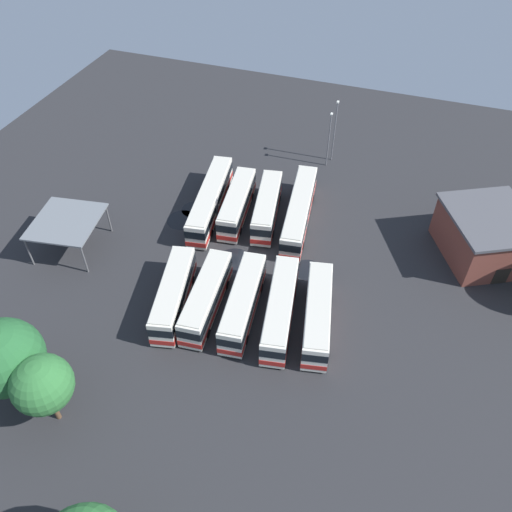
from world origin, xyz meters
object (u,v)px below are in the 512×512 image
at_px(bus_row1_slot2, 267,207).
at_px(lamp_post_near_entrance, 335,129).
at_px(bus_row0_slot3, 206,297).
at_px(maintenance_shelter, 66,222).
at_px(lamp_post_by_building, 329,138).
at_px(depot_building, 486,236).
at_px(tree_northeast, 42,385).
at_px(bus_row1_slot4, 210,200).
at_px(bus_row0_slot1, 280,309).
at_px(bus_row0_slot0, 317,314).
at_px(bus_row0_slot2, 243,302).
at_px(bus_row0_slot4, 174,294).
at_px(tree_west_edge, 4,358).
at_px(bus_row1_slot1, 299,211).
at_px(bus_row1_slot3, 237,203).

xyz_separation_m(bus_row1_slot2, lamp_post_near_entrance, (15.68, -4.63, 3.04)).
bearing_deg(bus_row0_slot3, maintenance_shelter, 78.92).
bearing_deg(lamp_post_by_building, depot_building, -119.44).
height_order(bus_row0_slot3, tree_northeast, tree_northeast).
bearing_deg(depot_building, bus_row1_slot4, 95.53).
relative_size(lamp_post_by_building, tree_northeast, 1.03).
bearing_deg(bus_row0_slot1, depot_building, -47.84).
height_order(bus_row0_slot0, bus_row0_slot3, same).
bearing_deg(depot_building, bus_row0_slot1, 132.16).
distance_m(bus_row0_slot0, lamp_post_by_building, 29.32).
bearing_deg(bus_row0_slot2, bus_row0_slot4, 100.61).
xyz_separation_m(bus_row0_slot1, bus_row0_slot2, (-0.40, 3.85, -0.00)).
bearing_deg(lamp_post_by_building, lamp_post_near_entrance, -12.91).
xyz_separation_m(bus_row0_slot1, bus_row0_slot3, (-1.02, 7.66, -0.00)).
height_order(bus_row1_slot4, tree_west_edge, tree_west_edge).
xyz_separation_m(bus_row0_slot1, lamp_post_by_building, (29.19, 2.16, 2.55)).
bearing_deg(bus_row0_slot3, tree_northeast, 154.47).
bearing_deg(tree_northeast, bus_row0_slot3, -25.53).
distance_m(bus_row1_slot4, maintenance_shelter, 17.29).
relative_size(bus_row0_slot0, bus_row1_slot1, 0.78).
distance_m(bus_row0_slot4, bus_row1_slot1, 19.37).
distance_m(lamp_post_by_building, tree_west_edge, 48.22).
relative_size(bus_row0_slot2, lamp_post_near_entrance, 1.29).
distance_m(bus_row0_slot0, tree_northeast, 25.84).
bearing_deg(bus_row0_slot0, bus_row1_slot4, 51.98).
relative_size(bus_row1_slot3, lamp_post_near_entrance, 1.27).
distance_m(bus_row0_slot1, bus_row1_slot4, 19.54).
xyz_separation_m(bus_row0_slot3, maintenance_shelter, (3.66, 18.71, 1.99)).
distance_m(depot_building, lamp_post_by_building, 24.39).
distance_m(lamp_post_near_entrance, tree_west_edge, 49.88).
bearing_deg(depot_building, bus_row1_slot1, 94.30).
xyz_separation_m(bus_row0_slot2, tree_west_edge, (-15.35, 15.78, 3.61)).
distance_m(bus_row0_slot3, bus_row1_slot4, 16.21).
height_order(bus_row0_slot1, bus_row1_slot1, same).
relative_size(bus_row0_slot1, bus_row1_slot3, 1.07).
relative_size(bus_row0_slot1, depot_building, 0.94).
bearing_deg(bus_row0_slot2, maintenance_shelter, 82.32).
height_order(bus_row1_slot3, bus_row1_slot4, same).
relative_size(maintenance_shelter, tree_west_edge, 0.97).
height_order(bus_row1_slot3, lamp_post_by_building, lamp_post_by_building).
height_order(bus_row1_slot1, lamp_post_near_entrance, lamp_post_near_entrance).
bearing_deg(tree_northeast, bus_row1_slot3, -9.13).
relative_size(bus_row0_slot0, bus_row1_slot4, 0.78).
bearing_deg(bus_row0_slot3, bus_row1_slot2, -4.40).
relative_size(depot_building, lamp_post_by_building, 1.63).
distance_m(bus_row1_slot3, tree_northeast, 31.88).
distance_m(bus_row0_slot2, bus_row1_slot3, 16.22).
relative_size(bus_row0_slot2, bus_row1_slot4, 0.77).
relative_size(bus_row0_slot2, lamp_post_by_building, 1.45).
bearing_deg(lamp_post_by_building, bus_row0_slot0, -168.39).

